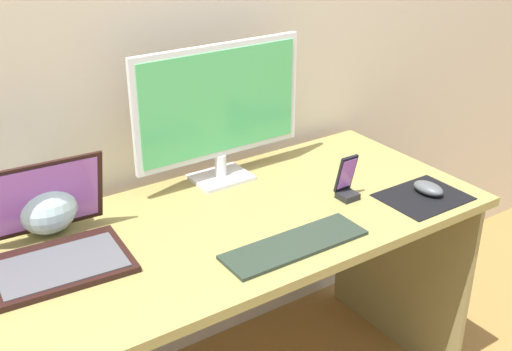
{
  "coord_description": "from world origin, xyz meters",
  "views": [
    {
      "loc": [
        -0.83,
        -1.34,
        1.62
      ],
      "look_at": [
        0.06,
        -0.02,
        0.86
      ],
      "focal_mm": 44.93,
      "sensor_mm": 36.0,
      "label": 1
    }
  ],
  "objects_px": {
    "laptop": "(53,242)",
    "phone_in_dock": "(347,184)",
    "fishbowl": "(45,203)",
    "monitor": "(219,108)",
    "mouse": "(428,188)",
    "keyboard_external": "(295,245)"
  },
  "relations": [
    {
      "from": "monitor",
      "to": "fishbowl",
      "type": "distance_m",
      "value": 0.58
    },
    {
      "from": "laptop",
      "to": "keyboard_external",
      "type": "distance_m",
      "value": 0.61
    },
    {
      "from": "monitor",
      "to": "mouse",
      "type": "xyz_separation_m",
      "value": [
        0.46,
        -0.44,
        -0.22
      ]
    },
    {
      "from": "fishbowl",
      "to": "mouse",
      "type": "relative_size",
      "value": 1.74
    },
    {
      "from": "laptop",
      "to": "fishbowl",
      "type": "xyz_separation_m",
      "value": [
        0.03,
        0.15,
        0.03
      ]
    },
    {
      "from": "keyboard_external",
      "to": "mouse",
      "type": "bearing_deg",
      "value": 1.57
    },
    {
      "from": "phone_in_dock",
      "to": "monitor",
      "type": "bearing_deg",
      "value": 127.21
    },
    {
      "from": "phone_in_dock",
      "to": "mouse",
      "type": "bearing_deg",
      "value": -29.07
    },
    {
      "from": "monitor",
      "to": "mouse",
      "type": "bearing_deg",
      "value": -43.68
    },
    {
      "from": "fishbowl",
      "to": "phone_in_dock",
      "type": "bearing_deg",
      "value": -21.38
    },
    {
      "from": "monitor",
      "to": "phone_in_dock",
      "type": "xyz_separation_m",
      "value": [
        0.24,
        -0.32,
        -0.19
      ]
    },
    {
      "from": "laptop",
      "to": "fishbowl",
      "type": "relative_size",
      "value": 2.06
    },
    {
      "from": "fishbowl",
      "to": "keyboard_external",
      "type": "height_order",
      "value": "fishbowl"
    },
    {
      "from": "monitor",
      "to": "mouse",
      "type": "height_order",
      "value": "monitor"
    },
    {
      "from": "monitor",
      "to": "keyboard_external",
      "type": "height_order",
      "value": "monitor"
    },
    {
      "from": "laptop",
      "to": "monitor",
      "type": "bearing_deg",
      "value": 15.13
    },
    {
      "from": "fishbowl",
      "to": "mouse",
      "type": "distance_m",
      "value": 1.11
    },
    {
      "from": "monitor",
      "to": "phone_in_dock",
      "type": "bearing_deg",
      "value": -52.79
    },
    {
      "from": "phone_in_dock",
      "to": "fishbowl",
      "type": "bearing_deg",
      "value": 158.62
    },
    {
      "from": "phone_in_dock",
      "to": "laptop",
      "type": "bearing_deg",
      "value": 169.04
    },
    {
      "from": "laptop",
      "to": "phone_in_dock",
      "type": "bearing_deg",
      "value": -10.96
    },
    {
      "from": "fishbowl",
      "to": "keyboard_external",
      "type": "bearing_deg",
      "value": -41.5
    }
  ]
}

